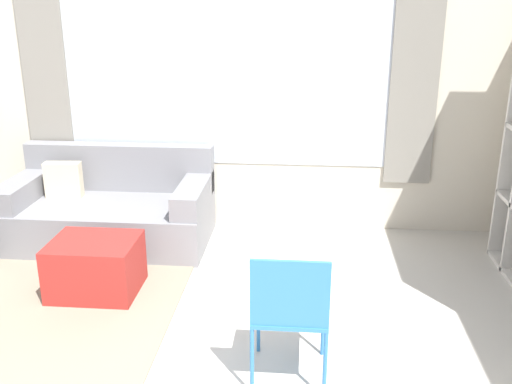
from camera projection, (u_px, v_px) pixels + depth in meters
name	position (u px, v px, depth m)	size (l,w,h in m)	color
wall_back	(226.00, 91.00, 5.48)	(6.99, 0.11, 2.70)	beige
area_rug	(10.00, 294.00, 4.45)	(2.68, 2.23, 0.01)	gray
couch_main	(111.00, 210.00, 5.41)	(1.86, 0.99, 0.85)	gray
ottoman	(96.00, 267.00, 4.43)	(0.66, 0.54, 0.44)	#A82823
folding_chair	(290.00, 306.00, 3.27)	(0.44, 0.46, 0.86)	#3375B7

